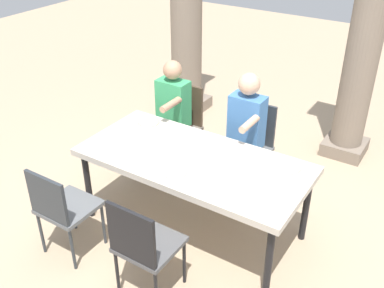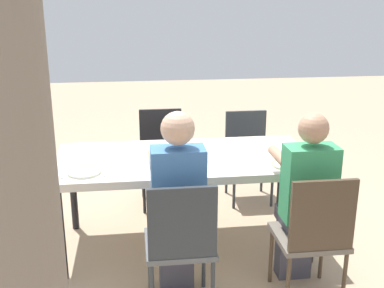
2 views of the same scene
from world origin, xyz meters
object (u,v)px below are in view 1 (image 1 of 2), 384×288
(dining_table, at_px, (193,164))
(chair_mid_south, at_px, (143,244))
(diner_man_white, at_px, (243,134))
(stone_column_near, at_px, (186,4))
(diner_woman_green, at_px, (170,116))
(chair_mid_north, at_px, (250,142))
(stone_column_centre, at_px, (367,30))
(plate_1, at_px, (175,173))
(chair_west_south, at_px, (61,206))
(chair_west_north, at_px, (181,121))
(plate_2, at_px, (287,167))
(plate_0, at_px, (149,122))

(dining_table, height_order, chair_mid_south, chair_mid_south)
(diner_man_white, xyz_separation_m, stone_column_near, (-1.61, 1.43, 0.78))
(diner_woman_green, xyz_separation_m, stone_column_near, (-0.74, 1.45, 0.81))
(chair_mid_north, bearing_deg, stone_column_centre, 61.03)
(stone_column_near, relative_size, plate_1, 14.67)
(chair_west_south, xyz_separation_m, diner_man_white, (0.87, 1.62, 0.20))
(chair_west_north, distance_m, stone_column_near, 1.74)
(plate_1, relative_size, plate_2, 0.87)
(stone_column_centre, height_order, plate_0, stone_column_centre)
(diner_woman_green, bearing_deg, dining_table, -43.41)
(chair_west_north, relative_size, stone_column_centre, 0.31)
(chair_west_south, relative_size, diner_man_white, 0.66)
(chair_west_north, bearing_deg, diner_man_white, -12.09)
(chair_west_south, xyz_separation_m, chair_mid_south, (0.87, -0.00, 0.02))
(chair_mid_south, bearing_deg, chair_west_north, 115.67)
(chair_west_north, bearing_deg, plate_0, -88.75)
(chair_west_south, xyz_separation_m, plate_2, (1.50, 1.19, 0.27))
(dining_table, relative_size, plate_1, 9.85)
(chair_mid_south, relative_size, plate_2, 3.88)
(chair_mid_north, relative_size, plate_2, 3.93)
(diner_woman_green, height_order, plate_1, diner_woman_green)
(chair_west_south, bearing_deg, chair_mid_north, 64.27)
(stone_column_near, distance_m, stone_column_centre, 2.30)
(diner_woman_green, distance_m, plate_0, 0.40)
(stone_column_centre, bearing_deg, plate_1, -108.40)
(chair_west_south, bearing_deg, plate_2, 38.34)
(chair_west_south, bearing_deg, chair_mid_south, -0.25)
(chair_mid_south, distance_m, diner_woman_green, 1.83)
(chair_west_south, distance_m, stone_column_centre, 3.57)
(dining_table, relative_size, plate_0, 9.53)
(dining_table, height_order, stone_column_centre, stone_column_centre)
(plate_1, height_order, plate_2, same)
(chair_west_south, xyz_separation_m, plate_1, (0.75, 0.61, 0.27))
(chair_mid_north, height_order, plate_2, chair_mid_north)
(chair_west_north, relative_size, chair_mid_north, 1.00)
(stone_column_near, bearing_deg, chair_west_north, -59.31)
(diner_man_white, relative_size, stone_column_centre, 0.43)
(chair_west_north, bearing_deg, stone_column_near, 120.69)
(chair_west_north, xyz_separation_m, plate_1, (0.75, -1.20, 0.25))
(diner_woman_green, bearing_deg, stone_column_near, 117.07)
(stone_column_near, bearing_deg, plate_1, -58.66)
(chair_west_north, xyz_separation_m, stone_column_centre, (1.56, 1.24, 0.98))
(diner_man_white, bearing_deg, stone_column_centre, 64.37)
(chair_west_north, distance_m, chair_mid_north, 0.87)
(chair_west_north, height_order, chair_mid_south, chair_west_north)
(chair_mid_north, relative_size, diner_man_white, 0.70)
(dining_table, height_order, plate_0, plate_0)
(chair_mid_south, height_order, plate_0, chair_mid_south)
(diner_man_white, xyz_separation_m, plate_1, (-0.13, -1.01, 0.07))
(chair_mid_north, height_order, stone_column_near, stone_column_near)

